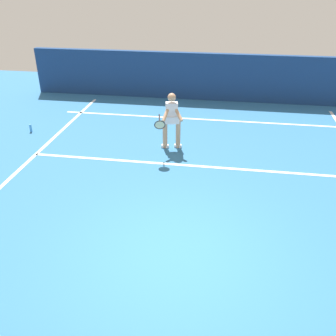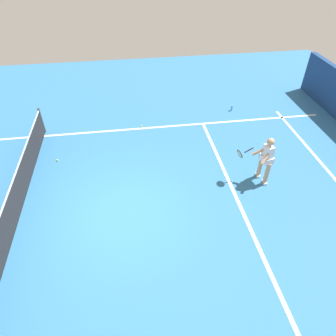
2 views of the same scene
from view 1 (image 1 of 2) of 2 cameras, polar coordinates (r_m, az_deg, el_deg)
ground_plane at (r=6.60m, az=1.48°, el=-13.26°), size 23.88×23.88×0.00m
court_back_wall at (r=14.24m, az=6.50°, el=13.80°), size 13.61×0.24×1.73m
baseline_marking at (r=12.40m, az=5.69°, el=7.47°), size 9.61×0.10×0.01m
service_line_marking at (r=9.36m, az=4.25°, el=0.33°), size 8.61×0.10×0.01m
tennis_player at (r=9.98m, az=0.53°, el=7.57°), size 0.69×1.04×1.55m
water_bottle at (r=12.08m, az=-20.44°, el=5.81°), size 0.07×0.07×0.24m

